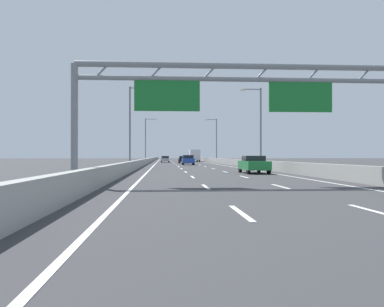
{
  "coord_description": "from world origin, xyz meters",
  "views": [
    {
      "loc": [
        -3.8,
        1.83,
        1.49
      ],
      "look_at": [
        -0.25,
        53.79,
        1.75
      ],
      "focal_mm": 39.01,
      "sensor_mm": 36.0,
      "label": 1
    }
  ],
  "objects_px": {
    "streetlamp_right_mid": "(259,123)",
    "streetlamp_right_far": "(215,138)",
    "silver_car": "(165,159)",
    "black_car": "(183,159)",
    "streetlamp_left_mid": "(132,122)",
    "sign_gantry": "(236,92)",
    "box_truck": "(194,155)",
    "green_car": "(254,164)",
    "streetlamp_left_far": "(147,137)",
    "blue_car": "(188,160)",
    "orange_car": "(189,158)"
  },
  "relations": [
    {
      "from": "streetlamp_right_mid",
      "to": "streetlamp_right_far",
      "type": "xyz_separation_m",
      "value": [
        0.0,
        41.46,
        0.0
      ]
    },
    {
      "from": "silver_car",
      "to": "black_car",
      "type": "xyz_separation_m",
      "value": [
        3.5,
        -10.03,
        0.0
      ]
    },
    {
      "from": "silver_car",
      "to": "streetlamp_left_mid",
      "type": "bearing_deg",
      "value": -95.41
    },
    {
      "from": "sign_gantry",
      "to": "box_truck",
      "type": "xyz_separation_m",
      "value": [
        3.74,
        80.93,
        -3.23
      ]
    },
    {
      "from": "streetlamp_right_far",
      "to": "streetlamp_left_mid",
      "type": "bearing_deg",
      "value": -109.81
    },
    {
      "from": "sign_gantry",
      "to": "green_car",
      "type": "distance_m",
      "value": 14.01
    },
    {
      "from": "silver_car",
      "to": "box_truck",
      "type": "bearing_deg",
      "value": 58.24
    },
    {
      "from": "streetlamp_left_mid",
      "to": "green_car",
      "type": "bearing_deg",
      "value": -51.6
    },
    {
      "from": "sign_gantry",
      "to": "streetlamp_left_far",
      "type": "height_order",
      "value": "streetlamp_left_far"
    },
    {
      "from": "streetlamp_right_mid",
      "to": "streetlamp_right_far",
      "type": "distance_m",
      "value": 41.46
    },
    {
      "from": "streetlamp_left_far",
      "to": "blue_car",
      "type": "distance_m",
      "value": 25.16
    },
    {
      "from": "streetlamp_left_mid",
      "to": "silver_car",
      "type": "distance_m",
      "value": 42.76
    },
    {
      "from": "streetlamp_left_far",
      "to": "green_car",
      "type": "relative_size",
      "value": 2.05
    },
    {
      "from": "streetlamp_left_far",
      "to": "black_car",
      "type": "distance_m",
      "value": 12.74
    },
    {
      "from": "streetlamp_right_far",
      "to": "black_car",
      "type": "bearing_deg",
      "value": -128.98
    },
    {
      "from": "orange_car",
      "to": "blue_car",
      "type": "relative_size",
      "value": 1.01
    },
    {
      "from": "streetlamp_right_far",
      "to": "streetlamp_left_far",
      "type": "bearing_deg",
      "value": 180.0
    },
    {
      "from": "streetlamp_right_far",
      "to": "orange_car",
      "type": "height_order",
      "value": "streetlamp_right_far"
    },
    {
      "from": "streetlamp_right_mid",
      "to": "black_car",
      "type": "distance_m",
      "value": 33.45
    },
    {
      "from": "streetlamp_left_far",
      "to": "streetlamp_right_far",
      "type": "height_order",
      "value": "same"
    },
    {
      "from": "sign_gantry",
      "to": "box_truck",
      "type": "bearing_deg",
      "value": 87.35
    },
    {
      "from": "streetlamp_left_far",
      "to": "silver_car",
      "type": "distance_m",
      "value": 6.21
    },
    {
      "from": "orange_car",
      "to": "black_car",
      "type": "bearing_deg",
      "value": -95.22
    },
    {
      "from": "streetlamp_left_far",
      "to": "streetlamp_left_mid",
      "type": "bearing_deg",
      "value": -90.0
    },
    {
      "from": "blue_car",
      "to": "orange_car",
      "type": "bearing_deg",
      "value": 86.25
    },
    {
      "from": "orange_car",
      "to": "streetlamp_right_mid",
      "type": "bearing_deg",
      "value": -86.93
    },
    {
      "from": "streetlamp_left_far",
      "to": "black_car",
      "type": "xyz_separation_m",
      "value": [
        7.51,
        -9.17,
        -4.67
      ]
    },
    {
      "from": "streetlamp_right_mid",
      "to": "streetlamp_right_far",
      "type": "bearing_deg",
      "value": 90.0
    },
    {
      "from": "streetlamp_left_mid",
      "to": "box_truck",
      "type": "bearing_deg",
      "value": 78.28
    },
    {
      "from": "blue_car",
      "to": "box_truck",
      "type": "relative_size",
      "value": 0.46
    },
    {
      "from": "green_car",
      "to": "blue_car",
      "type": "bearing_deg",
      "value": 96.48
    },
    {
      "from": "streetlamp_left_mid",
      "to": "streetlamp_right_far",
      "type": "distance_m",
      "value": 44.06
    },
    {
      "from": "streetlamp_left_far",
      "to": "green_car",
      "type": "bearing_deg",
      "value": -78.59
    },
    {
      "from": "streetlamp_left_far",
      "to": "orange_car",
      "type": "bearing_deg",
      "value": 69.75
    },
    {
      "from": "streetlamp_right_far",
      "to": "green_car",
      "type": "height_order",
      "value": "streetlamp_right_far"
    },
    {
      "from": "sign_gantry",
      "to": "streetlamp_left_mid",
      "type": "relative_size",
      "value": 1.8
    },
    {
      "from": "sign_gantry",
      "to": "streetlamp_right_far",
      "type": "xyz_separation_m",
      "value": [
        7.48,
        68.48,
        0.56
      ]
    },
    {
      "from": "silver_car",
      "to": "box_truck",
      "type": "relative_size",
      "value": 0.52
    },
    {
      "from": "green_car",
      "to": "silver_car",
      "type": "bearing_deg",
      "value": 97.28
    },
    {
      "from": "streetlamp_left_far",
      "to": "silver_car",
      "type": "relative_size",
      "value": 2.03
    },
    {
      "from": "streetlamp_right_mid",
      "to": "streetlamp_right_far",
      "type": "height_order",
      "value": "same"
    },
    {
      "from": "streetlamp_left_far",
      "to": "orange_car",
      "type": "height_order",
      "value": "streetlamp_left_far"
    },
    {
      "from": "sign_gantry",
      "to": "streetlamp_left_mid",
      "type": "distance_m",
      "value": 28.03
    },
    {
      "from": "silver_car",
      "to": "blue_car",
      "type": "relative_size",
      "value": 1.13
    },
    {
      "from": "black_car",
      "to": "box_truck",
      "type": "distance_m",
      "value": 21.96
    },
    {
      "from": "blue_car",
      "to": "streetlamp_left_far",
      "type": "bearing_deg",
      "value": 107.85
    },
    {
      "from": "streetlamp_right_mid",
      "to": "silver_car",
      "type": "height_order",
      "value": "streetlamp_right_mid"
    },
    {
      "from": "streetlamp_left_far",
      "to": "box_truck",
      "type": "relative_size",
      "value": 1.06
    },
    {
      "from": "streetlamp_right_far",
      "to": "green_car",
      "type": "distance_m",
      "value": 55.93
    },
    {
      "from": "sign_gantry",
      "to": "streetlamp_right_far",
      "type": "relative_size",
      "value": 1.8
    }
  ]
}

